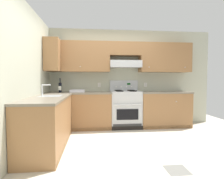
{
  "coord_description": "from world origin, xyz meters",
  "views": [
    {
      "loc": [
        -0.44,
        -3.43,
        1.22
      ],
      "look_at": [
        -0.01,
        0.7,
        1.0
      ],
      "focal_mm": 29.84,
      "sensor_mm": 36.0,
      "label": 1
    }
  ],
  "objects": [
    {
      "name": "wine_bottle",
      "position": [
        -1.23,
        1.17,
        1.05
      ],
      "size": [
        0.08,
        0.08,
        0.35
      ],
      "color": "black",
      "rests_on": "counter_back_run"
    },
    {
      "name": "floor_accent_tile",
      "position": [
        0.68,
        -1.09,
        0.0
      ],
      "size": [
        0.3,
        0.3,
        0.01
      ],
      "primitive_type": "cube",
      "color": "slate",
      "rests_on": "ground_plane"
    },
    {
      "name": "stove",
      "position": [
        0.39,
        1.25,
        0.48
      ],
      "size": [
        0.76,
        0.62,
        1.2
      ],
      "color": "#B7BABC",
      "rests_on": "ground_plane"
    },
    {
      "name": "counter_left_run",
      "position": [
        -1.24,
        -0.0,
        0.46
      ],
      "size": [
        0.63,
        1.91,
        1.13
      ],
      "color": "olive",
      "rests_on": "ground_plane"
    },
    {
      "name": "ground_plane",
      "position": [
        0.0,
        0.0,
        0.0
      ],
      "size": [
        7.04,
        7.04,
        0.0
      ],
      "primitive_type": "plane",
      "color": "beige"
    },
    {
      "name": "bowl",
      "position": [
        -0.83,
        1.3,
        0.93
      ],
      "size": [
        0.37,
        0.27,
        0.06
      ],
      "color": "silver",
      "rests_on": "counter_back_run"
    },
    {
      "name": "wall_left",
      "position": [
        -1.59,
        0.23,
        1.34
      ],
      "size": [
        0.47,
        4.0,
        2.55
      ],
      "color": "#B7BAA3",
      "rests_on": "ground_plane"
    },
    {
      "name": "counter_back_run",
      "position": [
        0.22,
        1.24,
        0.45
      ],
      "size": [
        3.6,
        0.65,
        0.91
      ],
      "color": "olive",
      "rests_on": "ground_plane"
    },
    {
      "name": "wall_back",
      "position": [
        0.41,
        1.53,
        1.48
      ],
      "size": [
        4.68,
        0.57,
        2.55
      ],
      "color": "#B7BAA3",
      "rests_on": "ground_plane"
    }
  ]
}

